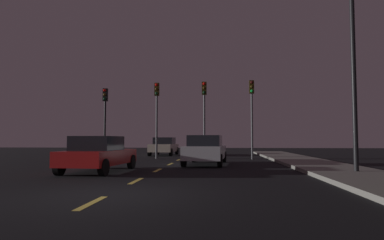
{
  "coord_description": "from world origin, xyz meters",
  "views": [
    {
      "loc": [
        2.68,
        -8.18,
        1.33
      ],
      "look_at": [
        0.84,
        14.47,
        2.65
      ],
      "focal_mm": 31.64,
      "sensor_mm": 36.0,
      "label": 1
    }
  ],
  "objects_px": {
    "traffic_signal_far_left": "(105,109)",
    "car_adjacent_lane": "(99,154)",
    "traffic_signal_center_right": "(204,105)",
    "car_oncoming_far": "(164,146)",
    "traffic_signal_far_right": "(252,104)",
    "car_stopped_ahead": "(206,150)",
    "traffic_signal_center_left": "(157,106)",
    "street_lamp_right": "(347,59)"
  },
  "relations": [
    {
      "from": "traffic_signal_far_left",
      "to": "traffic_signal_far_right",
      "type": "bearing_deg",
      "value": 0.0
    },
    {
      "from": "traffic_signal_center_left",
      "to": "car_stopped_ahead",
      "type": "bearing_deg",
      "value": -54.48
    },
    {
      "from": "traffic_signal_far_left",
      "to": "traffic_signal_center_right",
      "type": "height_order",
      "value": "traffic_signal_center_right"
    },
    {
      "from": "car_stopped_ahead",
      "to": "street_lamp_right",
      "type": "relative_size",
      "value": 0.64
    },
    {
      "from": "traffic_signal_center_left",
      "to": "traffic_signal_far_right",
      "type": "xyz_separation_m",
      "value": [
        6.56,
        0.0,
        0.05
      ]
    },
    {
      "from": "car_stopped_ahead",
      "to": "traffic_signal_far_left",
      "type": "bearing_deg",
      "value": 145.31
    },
    {
      "from": "traffic_signal_far_right",
      "to": "car_adjacent_lane",
      "type": "distance_m",
      "value": 12.31
    },
    {
      "from": "traffic_signal_center_left",
      "to": "car_adjacent_lane",
      "type": "height_order",
      "value": "traffic_signal_center_left"
    },
    {
      "from": "traffic_signal_far_left",
      "to": "traffic_signal_center_right",
      "type": "relative_size",
      "value": 0.93
    },
    {
      "from": "traffic_signal_center_left",
      "to": "car_adjacent_lane",
      "type": "bearing_deg",
      "value": -93.72
    },
    {
      "from": "traffic_signal_center_right",
      "to": "car_stopped_ahead",
      "type": "height_order",
      "value": "traffic_signal_center_right"
    },
    {
      "from": "traffic_signal_far_right",
      "to": "car_oncoming_far",
      "type": "distance_m",
      "value": 9.33
    },
    {
      "from": "traffic_signal_center_left",
      "to": "street_lamp_right",
      "type": "height_order",
      "value": "street_lamp_right"
    },
    {
      "from": "traffic_signal_far_left",
      "to": "street_lamp_right",
      "type": "distance_m",
      "value": 16.33
    },
    {
      "from": "traffic_signal_far_left",
      "to": "traffic_signal_center_right",
      "type": "bearing_deg",
      "value": 0.01
    },
    {
      "from": "traffic_signal_far_left",
      "to": "car_oncoming_far",
      "type": "height_order",
      "value": "traffic_signal_far_left"
    },
    {
      "from": "traffic_signal_far_right",
      "to": "car_oncoming_far",
      "type": "xyz_separation_m",
      "value": [
        -6.94,
        5.48,
        -2.97
      ]
    },
    {
      "from": "traffic_signal_center_left",
      "to": "car_oncoming_far",
      "type": "distance_m",
      "value": 6.22
    },
    {
      "from": "traffic_signal_far_left",
      "to": "car_stopped_ahead",
      "type": "height_order",
      "value": "traffic_signal_far_left"
    },
    {
      "from": "traffic_signal_center_right",
      "to": "car_oncoming_far",
      "type": "bearing_deg",
      "value": 123.95
    },
    {
      "from": "traffic_signal_center_left",
      "to": "traffic_signal_far_right",
      "type": "height_order",
      "value": "traffic_signal_far_right"
    },
    {
      "from": "car_adjacent_lane",
      "to": "car_oncoming_far",
      "type": "xyz_separation_m",
      "value": [
        0.24,
        15.02,
        0.02
      ]
    },
    {
      "from": "street_lamp_right",
      "to": "traffic_signal_center_right",
      "type": "bearing_deg",
      "value": 120.67
    },
    {
      "from": "car_stopped_ahead",
      "to": "car_oncoming_far",
      "type": "xyz_separation_m",
      "value": [
        -3.99,
        10.54,
        -0.02
      ]
    },
    {
      "from": "traffic_signal_far_left",
      "to": "car_oncoming_far",
      "type": "distance_m",
      "value": 6.95
    },
    {
      "from": "traffic_signal_far_right",
      "to": "car_stopped_ahead",
      "type": "height_order",
      "value": "traffic_signal_far_right"
    },
    {
      "from": "car_oncoming_far",
      "to": "street_lamp_right",
      "type": "xyz_separation_m",
      "value": [
        9.6,
        -15.44,
        3.66
      ]
    },
    {
      "from": "traffic_signal_center_right",
      "to": "car_adjacent_lane",
      "type": "relative_size",
      "value": 1.21
    },
    {
      "from": "traffic_signal_center_right",
      "to": "car_stopped_ahead",
      "type": "xyz_separation_m",
      "value": [
        0.29,
        -5.05,
        -2.91
      ]
    },
    {
      "from": "street_lamp_right",
      "to": "car_oncoming_far",
      "type": "bearing_deg",
      "value": 121.86
    },
    {
      "from": "traffic_signal_center_left",
      "to": "car_stopped_ahead",
      "type": "xyz_separation_m",
      "value": [
        3.61,
        -5.05,
        -2.9
      ]
    },
    {
      "from": "traffic_signal_far_right",
      "to": "traffic_signal_center_left",
      "type": "bearing_deg",
      "value": -180.0
    },
    {
      "from": "traffic_signal_center_left",
      "to": "street_lamp_right",
      "type": "relative_size",
      "value": 0.71
    },
    {
      "from": "traffic_signal_far_right",
      "to": "traffic_signal_far_left",
      "type": "bearing_deg",
      "value": -180.0
    },
    {
      "from": "traffic_signal_far_left",
      "to": "street_lamp_right",
      "type": "bearing_deg",
      "value": -37.63
    },
    {
      "from": "traffic_signal_far_right",
      "to": "street_lamp_right",
      "type": "distance_m",
      "value": 10.33
    },
    {
      "from": "traffic_signal_center_right",
      "to": "car_oncoming_far",
      "type": "height_order",
      "value": "traffic_signal_center_right"
    },
    {
      "from": "car_stopped_ahead",
      "to": "street_lamp_right",
      "type": "bearing_deg",
      "value": -41.13
    },
    {
      "from": "street_lamp_right",
      "to": "traffic_signal_far_left",
      "type": "bearing_deg",
      "value": 142.37
    },
    {
      "from": "traffic_signal_far_left",
      "to": "car_adjacent_lane",
      "type": "xyz_separation_m",
      "value": [
        3.07,
        -9.54,
        -2.72
      ]
    },
    {
      "from": "car_stopped_ahead",
      "to": "car_adjacent_lane",
      "type": "height_order",
      "value": "car_stopped_ahead"
    },
    {
      "from": "traffic_signal_far_right",
      "to": "street_lamp_right",
      "type": "xyz_separation_m",
      "value": [
        2.66,
        -9.96,
        0.69
      ]
    }
  ]
}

